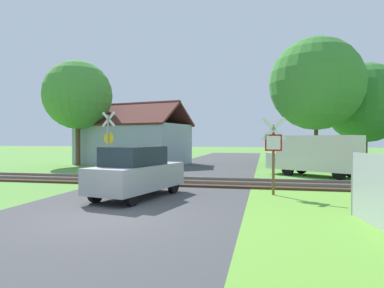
{
  "coord_description": "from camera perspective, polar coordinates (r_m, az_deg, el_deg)",
  "views": [
    {
      "loc": [
        3.97,
        -8.19,
        2.04
      ],
      "look_at": [
        0.5,
        8.18,
        1.8
      ],
      "focal_mm": 32.0,
      "sensor_mm": 36.0,
      "label": 1
    }
  ],
  "objects": [
    {
      "name": "ground_plane",
      "position": [
        9.33,
        -13.84,
        -11.84
      ],
      "size": [
        160.0,
        160.0,
        0.0
      ],
      "primitive_type": "plane",
      "color": "#5B933D"
    },
    {
      "name": "parked_car",
      "position": [
        12.07,
        -9.2,
        -4.65
      ],
      "size": [
        2.47,
        4.26,
        1.78
      ],
      "rotation": [
        0.0,
        0.0,
        -0.22
      ],
      "color": "#99999E",
      "rests_on": "ground"
    },
    {
      "name": "tree_right",
      "position": [
        27.29,
        20.01,
        9.4
      ],
      "size": [
        6.84,
        6.84,
        9.56
      ],
      "color": "#513823",
      "rests_on": "ground"
    },
    {
      "name": "tree_far",
      "position": [
        31.38,
        26.96,
        6.13
      ],
      "size": [
        6.43,
        6.43,
        8.21
      ],
      "color": "#513823",
      "rests_on": "ground"
    },
    {
      "name": "mail_truck",
      "position": [
        19.95,
        19.93,
        -1.53
      ],
      "size": [
        5.1,
        4.27,
        2.24
      ],
      "rotation": [
        0.0,
        0.0,
        0.98
      ],
      "color": "silver",
      "rests_on": "ground"
    },
    {
      "name": "rail_track",
      "position": [
        16.0,
        -2.51,
        -6.3
      ],
      "size": [
        60.0,
        2.6,
        0.22
      ],
      "color": "#422D1E",
      "rests_on": "ground"
    },
    {
      "name": "crossing_sign_far",
      "position": [
        19.91,
        -13.78,
        0.9
      ],
      "size": [
        0.87,
        0.19,
        3.6
      ],
      "rotation": [
        0.0,
        0.0,
        -0.17
      ],
      "color": "#9E9EA5",
      "rests_on": "ground"
    },
    {
      "name": "road_asphalt",
      "position": [
        11.13,
        -9.28,
        -9.74
      ],
      "size": [
        6.87,
        80.0,
        0.01
      ],
      "primitive_type": "cube",
      "color": "#424244",
      "rests_on": "ground"
    },
    {
      "name": "tree_left",
      "position": [
        28.14,
        -18.51,
        7.74
      ],
      "size": [
        5.28,
        5.28,
        8.1
      ],
      "color": "#513823",
      "rests_on": "ground"
    },
    {
      "name": "stop_sign_near",
      "position": [
        12.77,
        13.42,
        -0.85
      ],
      "size": [
        0.88,
        0.15,
        2.85
      ],
      "rotation": [
        0.0,
        0.0,
        3.12
      ],
      "color": "brown",
      "rests_on": "ground"
    },
    {
      "name": "house",
      "position": [
        28.57,
        -9.74,
        0.28
      ],
      "size": [
        9.65,
        7.31,
        5.05
      ],
      "rotation": [
        0.0,
        0.0,
        -0.22
      ],
      "color": "#99A3B7",
      "rests_on": "ground"
    }
  ]
}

